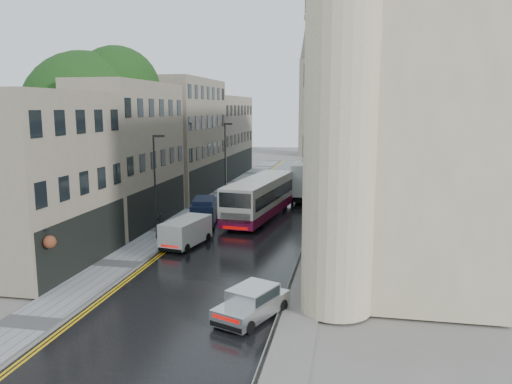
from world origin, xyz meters
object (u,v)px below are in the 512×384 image
(cream_bus, at_px, (232,204))
(white_van, at_px, (163,236))
(white_lorry, at_px, (292,183))
(lamp_post_near, at_px, (155,188))
(lamp_post_far, at_px, (225,160))
(silver_hatchback, at_px, (219,309))
(tree_near, at_px, (87,137))
(tree_far, at_px, (156,137))
(navy_van, at_px, (192,215))
(pedestrian, at_px, (161,223))

(cream_bus, xyz_separation_m, white_van, (-2.66, -7.74, -0.70))
(cream_bus, distance_m, white_lorry, 10.89)
(lamp_post_near, height_order, lamp_post_far, lamp_post_far)
(silver_hatchback, bearing_deg, tree_near, 154.91)
(tree_far, distance_m, lamp_post_near, 17.74)
(tree_far, xyz_separation_m, silver_hatchback, (14.35, -28.89, -5.48))
(tree_far, bearing_deg, navy_van, -58.49)
(tree_far, relative_size, cream_bus, 1.03)
(navy_van, relative_size, pedestrian, 2.76)
(tree_near, distance_m, lamp_post_near, 8.19)
(tree_near, distance_m, navy_van, 10.04)
(tree_near, relative_size, cream_bus, 1.15)
(tree_near, relative_size, pedestrian, 8.66)
(cream_bus, relative_size, lamp_post_far, 1.63)
(white_van, height_order, lamp_post_far, lamp_post_far)
(white_van, bearing_deg, navy_van, 100.62)
(cream_bus, xyz_separation_m, silver_hatchback, (3.79, -17.92, -0.93))
(lamp_post_far, bearing_deg, tree_far, -159.62)
(white_lorry, bearing_deg, tree_far, 176.03)
(lamp_post_near, bearing_deg, tree_near, 143.21)
(white_van, xyz_separation_m, pedestrian, (-1.60, 3.66, -0.05))
(white_lorry, height_order, lamp_post_near, lamp_post_near)
(lamp_post_near, bearing_deg, tree_far, 101.01)
(pedestrian, bearing_deg, lamp_post_far, -99.24)
(navy_van, distance_m, lamp_post_near, 4.53)
(pedestrian, xyz_separation_m, lamp_post_near, (0.16, -1.28, 2.80))
(silver_hatchback, distance_m, lamp_post_near, 15.13)
(tree_far, height_order, pedestrian, tree_far)
(pedestrian, bearing_deg, tree_far, -74.60)
(white_lorry, bearing_deg, lamp_post_near, -117.37)
(pedestrian, bearing_deg, silver_hatchback, 112.89)
(white_van, xyz_separation_m, lamp_post_near, (-1.44, 2.38, 2.75))
(tree_near, xyz_separation_m, pedestrian, (6.60, -2.05, -6.02))
(cream_bus, relative_size, silver_hatchback, 3.13)
(tree_far, bearing_deg, pedestrian, -67.30)
(white_van, distance_m, lamp_post_near, 3.91)
(silver_hatchback, height_order, pedestrian, pedestrian)
(tree_far, xyz_separation_m, lamp_post_near, (6.46, -16.33, -2.51))
(silver_hatchback, height_order, white_van, white_van)
(white_lorry, xyz_separation_m, silver_hatchback, (0.21, -28.21, -1.18))
(white_van, bearing_deg, white_lorry, 81.52)
(white_van, distance_m, navy_van, 5.82)
(tree_far, height_order, white_lorry, tree_far)
(tree_near, height_order, navy_van, tree_near)
(tree_near, xyz_separation_m, tree_far, (0.30, 13.00, -0.72))
(tree_near, xyz_separation_m, lamp_post_far, (7.16, 14.55, -3.10))
(white_lorry, height_order, silver_hatchback, white_lorry)
(tree_far, bearing_deg, white_lorry, -2.75)
(cream_bus, xyz_separation_m, lamp_post_near, (-4.10, -5.36, 2.05))
(white_lorry, relative_size, lamp_post_far, 0.97)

